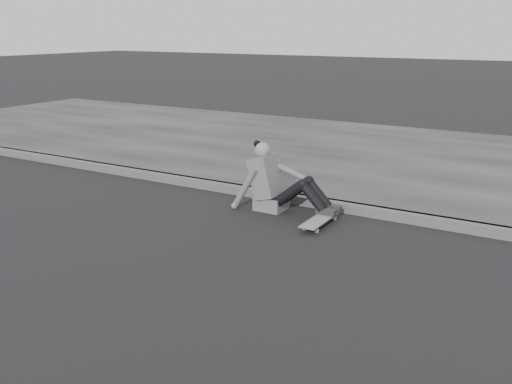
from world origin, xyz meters
TOP-DOWN VIEW (x-y plane):
  - ground at (0.00, 0.00)m, footprint 80.00×80.00m
  - curb at (0.00, 2.58)m, footprint 24.00×0.16m
  - sidewalk at (0.00, 5.60)m, footprint 24.00×6.00m
  - skateboard at (-0.66, 1.94)m, footprint 0.20×0.78m
  - seated_woman at (-1.39, 2.18)m, footprint 1.38×0.46m

SIDE VIEW (x-z plane):
  - ground at x=0.00m, z-range 0.00..0.00m
  - curb at x=0.00m, z-range 0.00..0.12m
  - sidewalk at x=0.00m, z-range 0.00..0.12m
  - skateboard at x=-0.66m, z-range 0.03..0.12m
  - seated_woman at x=-1.39m, z-range -0.08..0.80m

